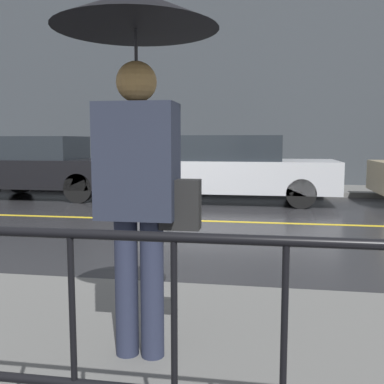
% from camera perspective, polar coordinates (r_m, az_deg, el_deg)
% --- Properties ---
extents(ground_plane, '(80.00, 80.00, 0.00)m').
position_cam_1_polar(ground_plane, '(8.35, -1.93, -3.60)').
color(ground_plane, '#262628').
extents(sidewalk_near, '(28.00, 2.85, 0.13)m').
position_cam_1_polar(sidewalk_near, '(3.40, -21.13, -18.36)').
color(sidewalk_near, '#60605E').
rests_on(sidewalk_near, ground_plane).
extents(sidewalk_far, '(28.00, 2.15, 0.13)m').
position_cam_1_polar(sidewalk_far, '(13.30, 2.36, 0.47)').
color(sidewalk_far, '#60605E').
rests_on(sidewalk_far, ground_plane).
extents(lane_marking, '(25.20, 0.12, 0.01)m').
position_cam_1_polar(lane_marking, '(8.35, -1.93, -3.58)').
color(lane_marking, gold).
rests_on(lane_marking, ground_plane).
extents(building_storefront, '(28.00, 0.30, 6.51)m').
position_cam_1_polar(building_storefront, '(14.56, 3.03, 13.58)').
color(building_storefront, '#383D42').
rests_on(building_storefront, ground_plane).
extents(pedestrian, '(0.98, 0.98, 2.21)m').
position_cam_1_polar(pedestrian, '(2.74, -6.93, 13.15)').
color(pedestrian, '#23283D').
rests_on(pedestrian, sidewalk_near).
extents(car_black, '(3.92, 1.82, 1.58)m').
position_cam_1_polar(car_black, '(12.19, -18.16, 3.07)').
color(car_black, black).
rests_on(car_black, ground_plane).
extents(car_silver, '(4.62, 1.90, 1.59)m').
position_cam_1_polar(car_silver, '(10.83, 5.57, 2.98)').
color(car_silver, '#B2B5BA').
rests_on(car_silver, ground_plane).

